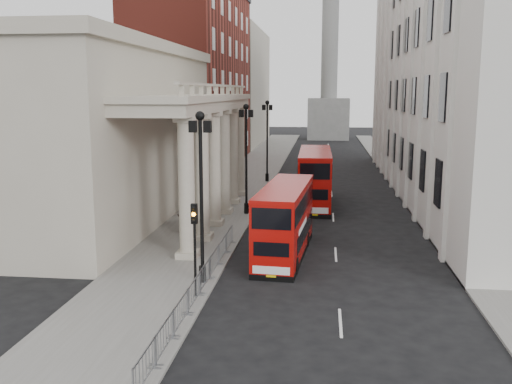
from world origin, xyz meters
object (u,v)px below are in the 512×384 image
object	(u,v)px
lamp_post_south	(201,186)
lamp_post_north	(267,135)
bus_near	(285,219)
lamp_post_mid	(246,151)
monument_column	(330,57)
pedestrian_c	(217,197)
traffic_light	(194,233)
bus_far	(315,177)
pedestrian_b	(184,217)
pedestrian_a	(185,225)

from	to	relation	value
lamp_post_south	lamp_post_north	bearing A→B (deg)	90.00
lamp_post_north	bus_near	xyz separation A→B (m)	(3.66, -26.57, -2.78)
lamp_post_mid	lamp_post_north	world-z (taller)	same
lamp_post_north	lamp_post_south	bearing A→B (deg)	-90.00
lamp_post_south	lamp_post_mid	xyz separation A→B (m)	(0.00, 16.00, 0.00)
monument_column	pedestrian_c	distance (m)	71.91
lamp_post_north	pedestrian_c	world-z (taller)	lamp_post_north
monument_column	pedestrian_c	xyz separation A→B (m)	(-9.31, -69.70, -15.05)
traffic_light	bus_far	distance (m)	23.01
monument_column	lamp_post_south	world-z (taller)	monument_column
bus_near	lamp_post_north	bearing A→B (deg)	102.15
bus_near	pedestrian_b	size ratio (longest dim) A/B	5.12
bus_near	pedestrian_c	distance (m)	14.41
monument_column	lamp_post_mid	xyz separation A→B (m)	(-6.60, -72.00, -11.07)
monument_column	lamp_post_mid	size ratio (longest dim) A/B	6.51
monument_column	bus_near	world-z (taller)	monument_column
pedestrian_a	pedestrian_c	size ratio (longest dim) A/B	0.97
bus_far	pedestrian_c	world-z (taller)	bus_far
pedestrian_b	lamp_post_north	bearing A→B (deg)	-89.47
lamp_post_mid	bus_near	xyz separation A→B (m)	(3.66, -10.57, -2.78)
lamp_post_south	pedestrian_c	distance (m)	18.92
monument_column	bus_far	bearing A→B (deg)	-91.26
pedestrian_b	pedestrian_c	world-z (taller)	pedestrian_b
bus_near	pedestrian_a	distance (m)	7.42
traffic_light	pedestrian_b	world-z (taller)	traffic_light
lamp_post_north	bus_far	world-z (taller)	lamp_post_north
lamp_post_mid	lamp_post_north	size ratio (longest dim) A/B	1.00
lamp_post_north	bus_near	world-z (taller)	lamp_post_north
monument_column	lamp_post_south	distance (m)	88.94
lamp_post_north	traffic_light	size ratio (longest dim) A/B	1.93
monument_column	bus_far	distance (m)	68.95
lamp_post_mid	pedestrian_a	world-z (taller)	lamp_post_mid
monument_column	lamp_post_mid	world-z (taller)	monument_column
traffic_light	pedestrian_a	distance (m)	11.23
bus_near	lamp_post_south	bearing A→B (deg)	-119.68
lamp_post_south	bus_far	xyz separation A→B (m)	(5.11, 20.42, -2.54)
bus_near	pedestrian_c	xyz separation A→B (m)	(-6.37, 12.87, -1.20)
lamp_post_south	pedestrian_b	size ratio (longest dim) A/B	4.44
pedestrian_a	pedestrian_b	xyz separation A→B (m)	(-0.51, 1.61, 0.15)
lamp_post_mid	bus_far	size ratio (longest dim) A/B	0.79
bus_near	pedestrian_a	xyz separation A→B (m)	(-6.61, 3.14, -1.22)
bus_near	pedestrian_b	xyz separation A→B (m)	(-7.12, 4.75, -1.07)
lamp_post_south	lamp_post_mid	distance (m)	16.00
monument_column	pedestrian_a	world-z (taller)	monument_column
lamp_post_mid	pedestrian_a	xyz separation A→B (m)	(-2.95, -7.43, -4.00)
lamp_post_south	bus_near	distance (m)	7.11
bus_far	bus_near	bearing A→B (deg)	-96.28
lamp_post_south	lamp_post_north	xyz separation A→B (m)	(0.00, 32.00, 0.00)
lamp_post_mid	pedestrian_a	bearing A→B (deg)	-111.65
monument_column	bus_far	world-z (taller)	monument_column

